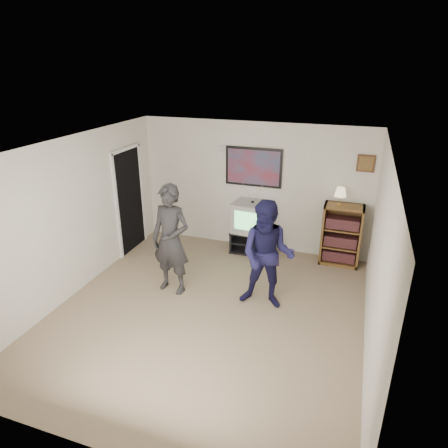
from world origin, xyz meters
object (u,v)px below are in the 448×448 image
Objects in this scene: crt_television at (252,217)px; bookshelf at (341,235)px; media_stand at (253,241)px; person_short at (267,256)px; person_tall at (171,240)px.

bookshelf reaches higher than crt_television.
person_short reaches higher than media_stand.
media_stand is at bearing 70.56° from person_tall.
person_short is (1.55, 0.07, -0.05)m from person_tall.
media_stand is 2.12m from person_tall.
media_stand is 0.78× the size of bookshelf.
bookshelf is 0.67× the size of person_short.
person_tall is (-2.52, -1.85, 0.33)m from bookshelf.
person_tall is 1.55m from person_short.
person_short is (0.70, -1.74, 0.12)m from crt_television.
crt_television is 1.88m from person_short.
bookshelf is (1.68, 0.05, -0.16)m from crt_television.
person_tall reaches higher than crt_television.
crt_television is at bearing 71.48° from person_tall.
person_short is at bearing -118.64° from bookshelf.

